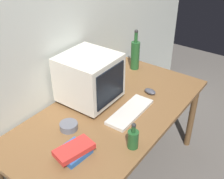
{
  "coord_description": "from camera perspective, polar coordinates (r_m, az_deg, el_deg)",
  "views": [
    {
      "loc": [
        -1.32,
        -0.96,
        1.9
      ],
      "look_at": [
        0.0,
        0.0,
        0.88
      ],
      "focal_mm": 44.82,
      "sensor_mm": 36.0,
      "label": 1
    }
  ],
  "objects": [
    {
      "name": "ground_plane",
      "position": [
        2.51,
        -0.0,
        -17.32
      ],
      "size": [
        6.0,
        6.0,
        0.0
      ],
      "primitive_type": "plane",
      "color": "#56514C"
    },
    {
      "name": "back_wall",
      "position": [
        2.06,
        -11.0,
        12.96
      ],
      "size": [
        4.0,
        0.08,
        2.5
      ],
      "primitive_type": "cube",
      "color": "beige",
      "rests_on": "ground"
    },
    {
      "name": "desk",
      "position": [
        2.07,
        -0.0,
        -5.99
      ],
      "size": [
        1.64,
        0.83,
        0.7
      ],
      "color": "brown",
      "rests_on": "ground"
    },
    {
      "name": "crt_monitor",
      "position": [
        2.04,
        -4.65,
        2.27
      ],
      "size": [
        0.38,
        0.39,
        0.37
      ],
      "color": "beige",
      "rests_on": "desk"
    },
    {
      "name": "keyboard",
      "position": [
        2.0,
        3.71,
        -4.56
      ],
      "size": [
        0.42,
        0.16,
        0.02
      ],
      "primitive_type": "cube",
      "rotation": [
        0.0,
        0.0,
        0.02
      ],
      "color": "beige",
      "rests_on": "desk"
    },
    {
      "name": "computer_mouse",
      "position": [
        2.23,
        7.77,
        -0.38
      ],
      "size": [
        0.07,
        0.11,
        0.04
      ],
      "primitive_type": "ellipsoid",
      "rotation": [
        0.0,
        0.0,
        -0.15
      ],
      "color": "#3F3F47",
      "rests_on": "desk"
    },
    {
      "name": "bottle_tall",
      "position": [
        2.54,
        4.75,
        7.18
      ],
      "size": [
        0.08,
        0.08,
        0.37
      ],
      "color": "#1E4C23",
      "rests_on": "desk"
    },
    {
      "name": "bottle_short",
      "position": [
        1.7,
        4.32,
        -9.92
      ],
      "size": [
        0.07,
        0.07,
        0.18
      ],
      "color": "#1E4C23",
      "rests_on": "desk"
    },
    {
      "name": "book_stack",
      "position": [
        1.68,
        -7.84,
        -12.29
      ],
      "size": [
        0.25,
        0.19,
        0.07
      ],
      "color": "#28569E",
      "rests_on": "desk"
    },
    {
      "name": "cd_spindle",
      "position": [
        1.88,
        -8.81,
        -7.38
      ],
      "size": [
        0.12,
        0.12,
        0.04
      ],
      "primitive_type": "cylinder",
      "color": "#595B66",
      "rests_on": "desk"
    }
  ]
}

